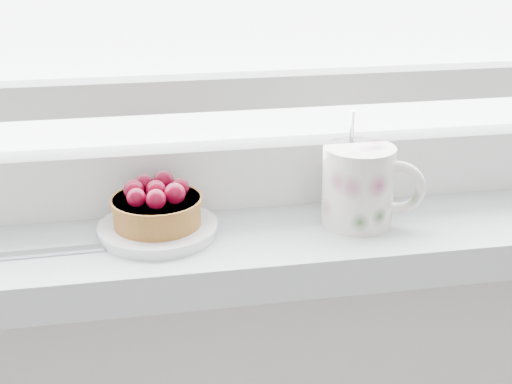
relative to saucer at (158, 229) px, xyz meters
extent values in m
cube|color=silver|center=(0.08, 0.01, -0.03)|extent=(1.60, 0.20, 0.04)
cube|color=silver|center=(0.08, 0.08, 0.03)|extent=(1.30, 0.05, 0.07)
cube|color=silver|center=(0.08, 0.08, 0.12)|extent=(1.30, 0.04, 0.04)
cylinder|color=white|center=(0.00, 0.00, 0.00)|extent=(0.12, 0.12, 0.01)
cylinder|color=brown|center=(0.00, 0.00, 0.02)|extent=(0.09, 0.09, 0.03)
cylinder|color=brown|center=(0.00, 0.00, 0.03)|extent=(0.09, 0.09, 0.01)
sphere|color=#4F0011|center=(0.00, 0.00, 0.04)|extent=(0.02, 0.02, 0.02)
sphere|color=#4F0011|center=(0.03, 0.01, 0.04)|extent=(0.02, 0.02, 0.02)
sphere|color=#4F0011|center=(0.01, 0.02, 0.04)|extent=(0.02, 0.02, 0.02)
sphere|color=#4F0011|center=(-0.01, 0.02, 0.04)|extent=(0.02, 0.02, 0.02)
sphere|color=#4F0011|center=(-0.02, 0.00, 0.04)|extent=(0.02, 0.02, 0.02)
sphere|color=#4F0011|center=(-0.02, -0.02, 0.04)|extent=(0.02, 0.02, 0.02)
sphere|color=#4F0011|center=(0.00, -0.02, 0.04)|extent=(0.02, 0.02, 0.02)
sphere|color=#4F0011|center=(0.02, -0.01, 0.04)|extent=(0.02, 0.02, 0.02)
cylinder|color=silver|center=(0.21, -0.01, 0.04)|extent=(0.10, 0.10, 0.09)
cylinder|color=black|center=(0.21, -0.01, 0.08)|extent=(0.07, 0.07, 0.01)
torus|color=silver|center=(0.25, -0.03, 0.04)|extent=(0.06, 0.03, 0.06)
cylinder|color=silver|center=(0.21, 0.01, 0.09)|extent=(0.01, 0.02, 0.05)
cube|color=silver|center=(-0.11, -0.03, 0.00)|extent=(0.12, 0.01, 0.00)
cube|color=silver|center=(-0.04, -0.02, 0.00)|extent=(0.02, 0.01, 0.00)
cube|color=silver|center=(-0.02, -0.02, 0.00)|extent=(0.03, 0.03, 0.00)
cube|color=silver|center=(0.02, -0.03, 0.00)|extent=(0.04, 0.00, 0.00)
cube|color=silver|center=(0.02, -0.03, 0.00)|extent=(0.04, 0.00, 0.00)
cube|color=silver|center=(0.02, -0.02, 0.00)|extent=(0.04, 0.00, 0.00)
cube|color=silver|center=(0.02, -0.01, 0.00)|extent=(0.04, 0.00, 0.00)
camera|label=1|loc=(-0.03, -0.68, 0.31)|focal=50.00mm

